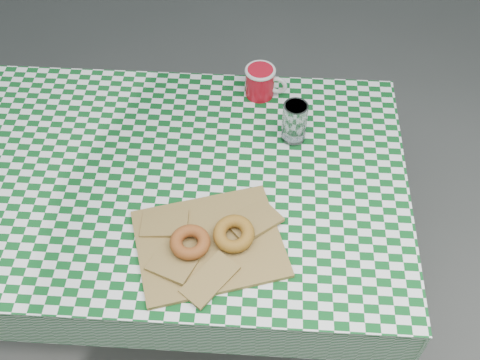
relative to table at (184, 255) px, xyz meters
name	(u,v)px	position (x,y,z in m)	size (l,w,h in m)	color
ground	(234,275)	(0.15, 0.15, -0.38)	(60.00, 60.00, 0.00)	#585852
table	(184,255)	(0.00, 0.00, 0.00)	(1.19, 0.80, 0.75)	#58331E
tablecloth	(173,177)	(0.00, 0.00, 0.38)	(1.21, 0.82, 0.01)	#0C4E1B
paper_bag	(209,243)	(0.11, -0.21, 0.39)	(0.34, 0.27, 0.02)	#9C8144
bagel_front	(190,242)	(0.07, -0.22, 0.41)	(0.09, 0.09, 0.03)	#994B1F
bagel_back	(234,234)	(0.17, -0.20, 0.41)	(0.10, 0.10, 0.03)	#9A6620
coffee_mug	(260,82)	(0.22, 0.32, 0.43)	(0.16, 0.16, 0.09)	#AF0B1A
drinking_glass	(294,122)	(0.31, 0.15, 0.44)	(0.07, 0.07, 0.12)	silver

